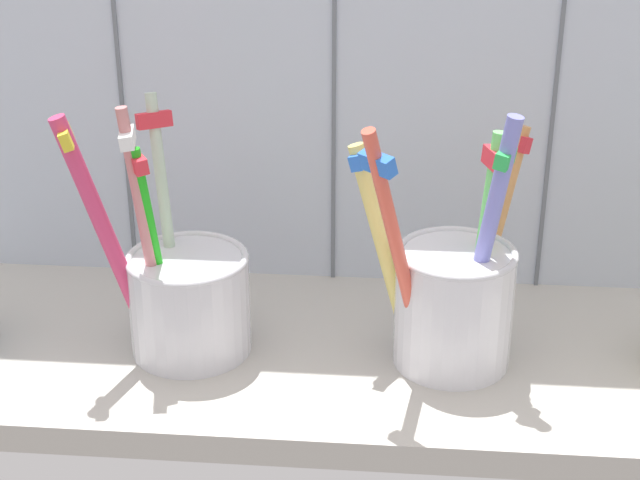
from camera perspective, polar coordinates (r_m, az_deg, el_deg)
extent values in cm
cube|color=#BCB7AD|center=(71.51, 0.06, -6.76)|extent=(64.00, 22.00, 2.00)
cube|color=silver|center=(74.59, 0.88, 12.48)|extent=(64.00, 2.00, 45.00)
cube|color=slate|center=(76.34, -11.54, 12.28)|extent=(0.30, 0.20, 45.00)
cube|color=slate|center=(73.52, 0.81, 12.29)|extent=(0.30, 0.20, 45.00)
cube|color=slate|center=(74.13, 13.51, 11.73)|extent=(0.30, 0.20, 45.00)
cylinder|color=silver|center=(69.72, -7.37, -3.62)|extent=(8.27, 8.27, 6.99)
torus|color=silver|center=(68.14, -7.53, -1.03)|extent=(8.35, 8.35, 0.50)
cylinder|color=beige|center=(69.71, -8.69, 1.19)|extent=(2.80, 4.10, 17.05)
cube|color=#E5333F|center=(68.53, -9.36, 6.71)|extent=(2.55, 2.06, 1.20)
cylinder|color=tan|center=(66.78, -9.82, 0.27)|extent=(2.65, 1.28, 17.50)
cube|color=white|center=(64.36, -10.83, 5.68)|extent=(1.46, 2.70, 1.00)
cylinder|color=green|center=(67.46, -9.28, -0.69)|extent=(2.41, 1.82, 14.82)
cube|color=#E5333F|center=(64.84, -10.25, 4.28)|extent=(1.82, 2.21, 1.08)
cylinder|color=#D73A69|center=(66.90, -11.84, -0.03)|extent=(5.98, 2.72, 17.36)
cube|color=yellow|center=(64.35, -14.14, 5.66)|extent=(1.56, 2.57, 1.26)
cylinder|color=white|center=(68.10, 7.55, -3.82)|extent=(7.89, 7.89, 8.13)
torus|color=silver|center=(66.26, 7.74, -0.73)|extent=(8.00, 8.00, 0.50)
cylinder|color=#77F074|center=(66.91, 9.16, -0.45)|extent=(2.28, 1.48, 15.76)
cube|color=#E5333F|center=(64.73, 9.90, 4.48)|extent=(1.69, 2.72, 1.24)
cylinder|color=#DE9755|center=(69.32, 9.75, 0.14)|extent=(4.55, 4.32, 15.33)
cube|color=#E5333F|center=(68.14, 11.12, 5.42)|extent=(1.87, 1.93, 1.19)
cylinder|color=#F4E073|center=(67.36, 3.69, -0.59)|extent=(5.53, 2.73, 14.74)
cube|color=blue|center=(65.50, 2.34, 4.61)|extent=(1.72, 2.52, 1.20)
cylinder|color=#ED5945|center=(63.04, 4.47, -0.87)|extent=(5.18, 5.34, 17.88)
cube|color=blue|center=(59.11, 3.28, 4.34)|extent=(2.47, 2.43, 1.33)
cylinder|color=#7E82DC|center=(65.13, 9.30, -0.30)|extent=(3.78, 2.32, 17.69)
cube|color=green|center=(62.62, 10.41, 4.55)|extent=(1.62, 2.15, 1.11)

